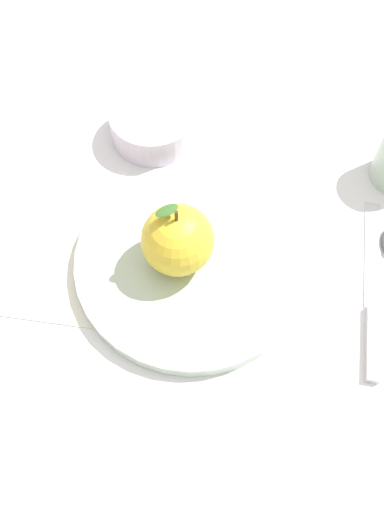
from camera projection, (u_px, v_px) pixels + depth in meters
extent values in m
plane|color=silver|center=(233.00, 259.00, 0.60)|extent=(2.40, 2.40, 0.00)
cylinder|color=#B2C6B2|center=(192.00, 261.00, 0.59)|extent=(0.26, 0.26, 0.02)
torus|color=#B2C6B2|center=(192.00, 258.00, 0.58)|extent=(0.26, 0.26, 0.01)
sphere|color=gold|center=(178.00, 240.00, 0.54)|extent=(0.08, 0.08, 0.08)
cylinder|color=#4C3319|center=(176.00, 217.00, 0.51)|extent=(0.00, 0.00, 0.02)
ellipsoid|color=#386628|center=(167.00, 210.00, 0.50)|extent=(0.03, 0.03, 0.01)
cylinder|color=silver|center=(153.00, 125.00, 0.67)|extent=(0.11, 0.11, 0.04)
torus|color=silver|center=(152.00, 115.00, 0.66)|extent=(0.11, 0.11, 0.01)
cylinder|color=#AB9FAF|center=(152.00, 116.00, 0.66)|extent=(0.09, 0.09, 0.01)
cube|color=silver|center=(373.00, 253.00, 0.60)|extent=(0.05, 0.14, 0.00)
cube|color=silver|center=(373.00, 343.00, 0.54)|extent=(0.03, 0.08, 0.01)
cube|color=silver|center=(71.00, 255.00, 0.60)|extent=(0.18, 0.20, 0.00)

